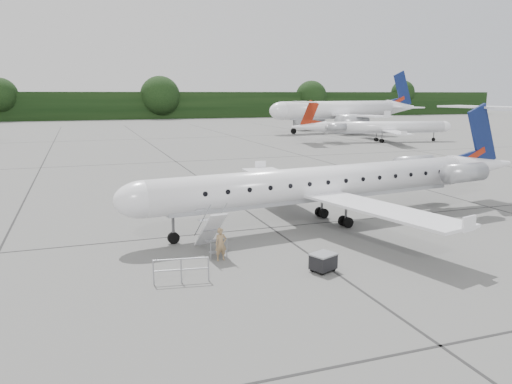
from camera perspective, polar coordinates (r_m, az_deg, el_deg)
name	(u,v)px	position (r m, az deg, el deg)	size (l,w,h in m)	color
ground	(376,229)	(29.14, 13.58, -4.10)	(320.00, 320.00, 0.00)	slate
treeline	(134,106)	(154.33, -13.77, 9.57)	(260.00, 4.00, 8.00)	black
main_regional_jet	(321,167)	(28.96, 7.47, 2.89)	(26.45, 19.05, 6.78)	white
airstair	(210,231)	(24.04, -5.24, -4.46)	(0.85, 2.31, 2.13)	white
passenger	(221,244)	(22.96, -4.03, -5.98)	(0.56, 0.36, 1.52)	#91744F
safety_railing	(181,271)	(20.59, -8.54, -8.90)	(2.20, 0.08, 1.00)	#92949A
baggage_cart	(323,262)	(21.80, 7.69, -7.91)	(0.99, 0.80, 0.86)	black
bg_narrowbody	(339,101)	(101.30, 9.44, 10.21)	(33.69, 24.26, 12.09)	white
bg_regional_right	(385,121)	(81.65, 14.56, 7.82)	(24.62, 17.72, 6.46)	white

